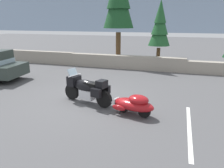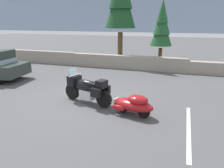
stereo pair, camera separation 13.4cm
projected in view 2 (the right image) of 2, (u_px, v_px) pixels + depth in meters
The scene contains 7 objects.
ground_plane at pixel (88, 99), 9.22m from camera, with size 80.00×80.00×0.00m, color #4C4C4F.
stone_guard_wall at pixel (127, 62), 14.99m from camera, with size 24.00×0.57×0.94m.
distant_ridgeline at pixel (179, 10), 94.94m from camera, with size 240.00×80.00×16.00m, color #7F93AD.
touring_motorcycle at pixel (87, 88), 8.63m from camera, with size 2.26×1.12×1.33m.
car_shaped_trailer at pixel (133, 104), 7.55m from camera, with size 2.21×1.10×0.76m.
pine_tree_far_right at pixel (162, 25), 15.02m from camera, with size 1.51×1.51×4.61m.
parking_stripe_marker at pixel (189, 129), 6.64m from camera, with size 0.12×3.60×0.01m, color silver.
Camera 2 is at (3.68, -7.92, 3.17)m, focal length 34.98 mm.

